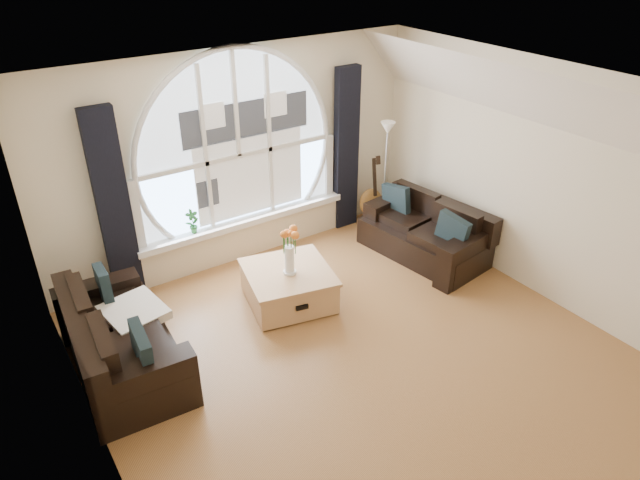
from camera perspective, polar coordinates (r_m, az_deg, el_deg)
The scene contains 20 objects.
ground at distance 5.99m, azimuth 4.93°, elevation -12.37°, with size 5.00×5.50×0.01m, color brown.
ceiling at distance 4.64m, azimuth 6.38°, elevation 13.25°, with size 5.00×5.50×0.01m, color silver.
wall_back at distance 7.29m, azimuth -8.23°, elevation 8.05°, with size 5.00×0.01×2.70m, color beige.
wall_left at distance 4.32m, azimuth -21.73°, elevation -10.66°, with size 0.01×5.50×2.70m, color beige.
wall_right at distance 6.90m, azimuth 22.02°, elevation 4.84°, with size 0.01×5.50×2.70m, color beige.
attic_slope at distance 6.33m, azimuth 22.11°, elevation 12.47°, with size 0.92×5.50×0.72m, color silver.
arched_window at distance 7.17m, azimuth -8.28°, elevation 10.02°, with size 2.60×0.06×2.15m, color silver.
window_sill at distance 7.55m, azimuth -7.43°, elevation 1.89°, with size 2.90×0.22×0.08m, color white.
window_frame at distance 7.14m, azimuth -8.17°, elevation 9.96°, with size 2.76×0.08×2.15m, color white.
neighbor_house at distance 7.26m, azimuth -7.08°, elevation 9.31°, with size 1.70×0.02×1.50m, color silver.
curtain_left at distance 6.79m, azimuth -19.78°, elevation 3.00°, with size 0.35×0.12×2.30m, color black.
curtain_right at distance 8.03m, azimuth 2.62°, elevation 8.87°, with size 0.35×0.12×2.30m, color black.
sofa_left at distance 6.01m, azimuth -19.18°, elevation -9.05°, with size 0.88×1.77×0.79m, color black.
sofa_right at distance 7.67m, azimuth 10.31°, elevation 1.16°, with size 0.83×1.66×0.74m, color black.
coffee_chest at distance 6.72m, azimuth -3.15°, elevation -4.47°, with size 0.96×0.96×0.47m, color #AE7E4F.
throw_blanket at distance 6.13m, azimuth -17.97°, elevation -6.83°, with size 0.55×0.55×0.10m, color silver.
vase_flowers at distance 6.36m, azimuth -3.10°, elevation -0.35°, with size 0.24×0.24×0.70m, color white.
floor_lamp at distance 8.08m, azimuth 6.45°, elevation 6.15°, with size 0.24×0.24×1.60m, color #B2B2B2.
guitar at distance 8.40m, azimuth 5.16°, elevation 5.15°, with size 0.36×0.24×1.06m, color olive.
potted_plant at distance 7.22m, azimuth -12.53°, elevation 1.79°, with size 0.17×0.11×0.32m, color #1E6023.
Camera 1 is at (-2.89, -3.39, 4.00)m, focal length 32.26 mm.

